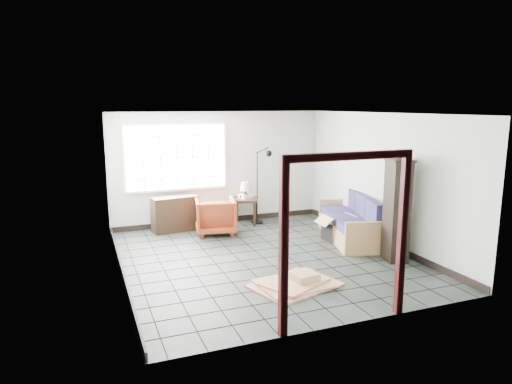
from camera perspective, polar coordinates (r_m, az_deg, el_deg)
name	(u,v)px	position (r m, az deg, el deg)	size (l,w,h in m)	color
ground	(264,258)	(8.40, 0.95, -8.24)	(5.50, 5.50, 0.00)	black
room_shell	(263,167)	(8.04, 0.91, 3.21)	(5.02, 5.52, 2.61)	#B9BEB6
window_panel	(176,157)	(10.31, -9.93, 4.31)	(2.32, 0.08, 1.52)	silver
doorway_trim	(347,219)	(5.70, 11.30, -3.27)	(1.80, 0.08, 2.20)	#340B0D
futon_sofa	(352,223)	(9.64, 11.97, -3.86)	(1.33, 2.24, 0.93)	olive
armchair	(215,214)	(9.90, -5.13, -2.77)	(0.82, 0.77, 0.85)	brown
side_table	(245,203)	(10.61, -1.33, -1.36)	(0.74, 0.74, 0.61)	black
table_lamp	(245,187)	(10.52, -1.35, 0.59)	(0.32, 0.32, 0.38)	black
projector	(245,196)	(10.60, -1.33, -0.49)	(0.34, 0.31, 0.10)	silver
floor_lamp	(263,183)	(10.59, 0.84, 1.15)	(0.48, 0.42, 1.80)	black
console_shelf	(175,214)	(10.21, -10.09, -2.69)	(1.04, 0.52, 0.77)	black
tall_shelf	(397,210)	(8.42, 17.20, -2.13)	(0.49, 0.57, 1.83)	black
pot	(402,156)	(8.21, 17.76, 4.26)	(0.16, 0.16, 0.11)	black
open_box	(339,231)	(9.57, 10.33, -4.82)	(0.93, 0.47, 0.53)	#A67150
cardboard_pile	(296,283)	(7.20, 5.06, -11.21)	(1.49, 1.24, 0.19)	#A67150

